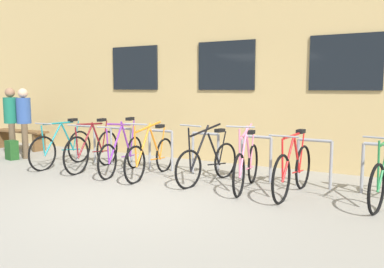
{
  "coord_description": "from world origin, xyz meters",
  "views": [
    {
      "loc": [
        3.48,
        -4.72,
        1.65
      ],
      "look_at": [
        0.04,
        1.6,
        0.8
      ],
      "focal_mm": 37.35,
      "sensor_mm": 36.0,
      "label": 1
    }
  ],
  "objects_px": {
    "backpack": "(12,150)",
    "wooden_bench": "(21,135)",
    "bicycle_purple": "(122,154)",
    "bicycle_pink": "(246,166)",
    "bicycle_maroon": "(93,150)",
    "person_browsing": "(11,118)",
    "person_by_bench": "(24,118)",
    "bicycle_teal": "(62,148)",
    "bicycle_black": "(208,161)",
    "bicycle_orange": "(151,157)",
    "bicycle_red": "(293,170)"
  },
  "relations": [
    {
      "from": "bicycle_maroon",
      "to": "bicycle_pink",
      "type": "distance_m",
      "value": 3.27
    },
    {
      "from": "backpack",
      "to": "wooden_bench",
      "type": "bearing_deg",
      "value": 146.85
    },
    {
      "from": "bicycle_pink",
      "to": "person_browsing",
      "type": "xyz_separation_m",
      "value": [
        -5.92,
        0.14,
        0.56
      ]
    },
    {
      "from": "bicycle_pink",
      "to": "wooden_bench",
      "type": "relative_size",
      "value": 0.95
    },
    {
      "from": "bicycle_orange",
      "to": "person_browsing",
      "type": "bearing_deg",
      "value": 177.7
    },
    {
      "from": "bicycle_maroon",
      "to": "person_browsing",
      "type": "distance_m",
      "value": 2.71
    },
    {
      "from": "wooden_bench",
      "to": "person_browsing",
      "type": "distance_m",
      "value": 1.38
    },
    {
      "from": "bicycle_red",
      "to": "bicycle_pink",
      "type": "bearing_deg",
      "value": 178.66
    },
    {
      "from": "wooden_bench",
      "to": "backpack",
      "type": "distance_m",
      "value": 1.63
    },
    {
      "from": "bicycle_purple",
      "to": "bicycle_pink",
      "type": "distance_m",
      "value": 2.54
    },
    {
      "from": "bicycle_orange",
      "to": "bicycle_pink",
      "type": "xyz_separation_m",
      "value": [
        1.86,
        0.02,
        0.0
      ]
    },
    {
      "from": "bicycle_maroon",
      "to": "bicycle_orange",
      "type": "xyz_separation_m",
      "value": [
        1.41,
        -0.0,
        -0.02
      ]
    },
    {
      "from": "bicycle_orange",
      "to": "backpack",
      "type": "distance_m",
      "value": 3.79
    },
    {
      "from": "bicycle_maroon",
      "to": "wooden_bench",
      "type": "height_order",
      "value": "bicycle_maroon"
    },
    {
      "from": "bicycle_teal",
      "to": "backpack",
      "type": "bearing_deg",
      "value": -179.08
    },
    {
      "from": "bicycle_red",
      "to": "bicycle_maroon",
      "type": "height_order",
      "value": "bicycle_maroon"
    },
    {
      "from": "bicycle_teal",
      "to": "person_by_bench",
      "type": "relative_size",
      "value": 1.08
    },
    {
      "from": "bicycle_purple",
      "to": "bicycle_black",
      "type": "relative_size",
      "value": 1.04
    },
    {
      "from": "bicycle_black",
      "to": "bicycle_orange",
      "type": "bearing_deg",
      "value": -174.78
    },
    {
      "from": "bicycle_maroon",
      "to": "person_browsing",
      "type": "xyz_separation_m",
      "value": [
        -2.65,
        0.16,
        0.54
      ]
    },
    {
      "from": "bicycle_red",
      "to": "person_browsing",
      "type": "relative_size",
      "value": 1.07
    },
    {
      "from": "bicycle_teal",
      "to": "person_browsing",
      "type": "xyz_separation_m",
      "value": [
        -1.84,
        0.21,
        0.55
      ]
    },
    {
      "from": "bicycle_purple",
      "to": "person_by_bench",
      "type": "height_order",
      "value": "person_by_bench"
    },
    {
      "from": "bicycle_red",
      "to": "bicycle_pink",
      "type": "xyz_separation_m",
      "value": [
        -0.76,
        0.02,
        -0.01
      ]
    },
    {
      "from": "wooden_bench",
      "to": "person_browsing",
      "type": "xyz_separation_m",
      "value": [
        0.87,
        -0.91,
        0.56
      ]
    },
    {
      "from": "bicycle_purple",
      "to": "backpack",
      "type": "bearing_deg",
      "value": -178.56
    },
    {
      "from": "person_by_bench",
      "to": "backpack",
      "type": "xyz_separation_m",
      "value": [
        -0.07,
        -0.32,
        -0.71
      ]
    },
    {
      "from": "bicycle_teal",
      "to": "bicycle_maroon",
      "type": "xyz_separation_m",
      "value": [
        0.81,
        0.04,
        0.01
      ]
    },
    {
      "from": "wooden_bench",
      "to": "person_by_bench",
      "type": "height_order",
      "value": "person_by_bench"
    },
    {
      "from": "bicycle_purple",
      "to": "person_browsing",
      "type": "relative_size",
      "value": 1.06
    },
    {
      "from": "bicycle_pink",
      "to": "backpack",
      "type": "height_order",
      "value": "bicycle_pink"
    },
    {
      "from": "wooden_bench",
      "to": "backpack",
      "type": "height_order",
      "value": "wooden_bench"
    },
    {
      "from": "bicycle_black",
      "to": "bicycle_maroon",
      "type": "bearing_deg",
      "value": -177.68
    },
    {
      "from": "bicycle_pink",
      "to": "bicycle_maroon",
      "type": "bearing_deg",
      "value": -179.59
    },
    {
      "from": "bicycle_teal",
      "to": "bicycle_maroon",
      "type": "height_order",
      "value": "bicycle_maroon"
    },
    {
      "from": "bicycle_pink",
      "to": "person_by_bench",
      "type": "bearing_deg",
      "value": 177.69
    },
    {
      "from": "bicycle_purple",
      "to": "backpack",
      "type": "distance_m",
      "value": 3.12
    },
    {
      "from": "bicycle_purple",
      "to": "person_by_bench",
      "type": "xyz_separation_m",
      "value": [
        -3.04,
        0.24,
        0.56
      ]
    },
    {
      "from": "bicycle_purple",
      "to": "backpack",
      "type": "xyz_separation_m",
      "value": [
        -3.11,
        -0.08,
        -0.16
      ]
    },
    {
      "from": "bicycle_maroon",
      "to": "person_browsing",
      "type": "relative_size",
      "value": 1.08
    },
    {
      "from": "bicycle_purple",
      "to": "bicycle_black",
      "type": "bearing_deg",
      "value": 2.98
    },
    {
      "from": "bicycle_orange",
      "to": "person_browsing",
      "type": "relative_size",
      "value": 1.08
    },
    {
      "from": "bicycle_purple",
      "to": "bicycle_maroon",
      "type": "xyz_separation_m",
      "value": [
        -0.73,
        -0.01,
        0.02
      ]
    },
    {
      "from": "bicycle_teal",
      "to": "bicycle_black",
      "type": "relative_size",
      "value": 1.06
    },
    {
      "from": "wooden_bench",
      "to": "bicycle_maroon",
      "type": "bearing_deg",
      "value": -16.98
    },
    {
      "from": "bicycle_teal",
      "to": "person_by_bench",
      "type": "xyz_separation_m",
      "value": [
        -1.5,
        0.29,
        0.55
      ]
    },
    {
      "from": "bicycle_black",
      "to": "person_browsing",
      "type": "height_order",
      "value": "person_browsing"
    },
    {
      "from": "bicycle_red",
      "to": "bicycle_maroon",
      "type": "bearing_deg",
      "value": -179.93
    },
    {
      "from": "bicycle_orange",
      "to": "bicycle_pink",
      "type": "distance_m",
      "value": 1.86
    },
    {
      "from": "bicycle_purple",
      "to": "bicycle_teal",
      "type": "relative_size",
      "value": 0.98
    }
  ]
}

